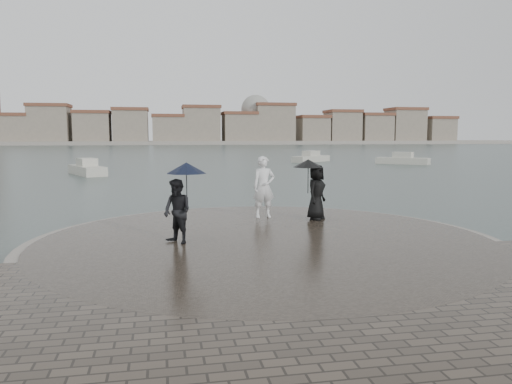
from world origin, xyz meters
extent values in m
plane|color=#2B3835|center=(0.00, 0.00, 0.00)|extent=(400.00, 400.00, 0.00)
cylinder|color=gray|center=(0.00, 3.50, 0.16)|extent=(12.50, 12.50, 0.32)
cylinder|color=#2D261E|center=(0.00, 3.50, 0.18)|extent=(11.90, 11.90, 0.36)
imported|color=white|center=(0.65, 6.82, 1.38)|extent=(0.76, 0.52, 2.03)
imported|color=black|center=(-2.30, 3.31, 1.18)|extent=(0.98, 1.01, 1.63)
cylinder|color=black|center=(-2.05, 3.41, 1.71)|extent=(0.02, 0.02, 0.90)
cone|color=black|center=(-2.05, 3.41, 2.26)|extent=(1.02, 1.02, 0.28)
imported|color=black|center=(2.23, 6.10, 1.25)|extent=(1.00, 1.03, 1.78)
cylinder|color=black|center=(1.98, 6.20, 1.66)|extent=(0.02, 0.02, 0.90)
cone|color=black|center=(1.98, 6.20, 2.18)|extent=(1.00, 1.00, 0.26)
cube|color=gray|center=(0.00, 163.00, 0.60)|extent=(260.00, 20.00, 1.20)
cube|color=gray|center=(-48.00, 160.00, 4.50)|extent=(10.00, 10.00, 9.00)
cube|color=brown|center=(-48.00, 160.00, 9.50)|extent=(10.60, 10.60, 1.00)
cube|color=gray|center=(-37.00, 160.00, 6.00)|extent=(12.00, 10.00, 12.00)
cube|color=brown|center=(-37.00, 160.00, 12.50)|extent=(12.60, 10.60, 1.00)
cube|color=gray|center=(-24.00, 160.00, 5.00)|extent=(11.00, 10.00, 10.00)
cube|color=brown|center=(-24.00, 160.00, 10.50)|extent=(11.60, 10.60, 1.00)
cube|color=gray|center=(-12.00, 160.00, 5.50)|extent=(11.00, 10.00, 11.00)
cube|color=brown|center=(-12.00, 160.00, 11.50)|extent=(11.60, 10.60, 1.00)
cube|color=gray|center=(0.00, 160.00, 4.50)|extent=(10.00, 10.00, 9.00)
cube|color=brown|center=(0.00, 160.00, 9.50)|extent=(10.60, 10.60, 1.00)
cube|color=gray|center=(11.00, 160.00, 6.00)|extent=(12.00, 10.00, 12.00)
cube|color=brown|center=(11.00, 160.00, 12.50)|extent=(12.60, 10.60, 1.00)
cube|color=gray|center=(24.00, 160.00, 5.00)|extent=(11.00, 10.00, 10.00)
cube|color=brown|center=(24.00, 160.00, 10.50)|extent=(11.60, 10.60, 1.00)
cube|color=gray|center=(36.00, 160.00, 6.50)|extent=(13.00, 10.00, 13.00)
cube|color=brown|center=(36.00, 160.00, 13.50)|extent=(13.60, 10.60, 1.00)
cube|color=gray|center=(50.00, 160.00, 4.50)|extent=(10.00, 10.00, 9.00)
cube|color=brown|center=(50.00, 160.00, 9.50)|extent=(10.60, 10.60, 1.00)
cube|color=gray|center=(61.00, 160.00, 5.50)|extent=(11.00, 10.00, 11.00)
cube|color=brown|center=(61.00, 160.00, 11.50)|extent=(11.60, 10.60, 1.00)
cube|color=gray|center=(73.00, 160.00, 5.00)|extent=(11.00, 10.00, 10.00)
cube|color=brown|center=(73.00, 160.00, 10.50)|extent=(11.60, 10.60, 1.00)
cube|color=gray|center=(85.00, 160.00, 6.00)|extent=(12.00, 10.00, 12.00)
cube|color=brown|center=(85.00, 160.00, 12.50)|extent=(12.60, 10.60, 1.00)
cube|color=gray|center=(98.00, 160.00, 4.50)|extent=(10.00, 10.00, 9.00)
cube|color=brown|center=(98.00, 160.00, 9.50)|extent=(10.60, 10.60, 1.00)
sphere|color=gray|center=(30.00, 162.00, 12.00)|extent=(10.00, 10.00, 10.00)
cube|color=#B8B6A6|center=(22.93, 40.48, 0.25)|extent=(5.17, 4.85, 0.90)
cube|color=#B8B6A6|center=(22.93, 40.48, 0.85)|extent=(2.29, 2.23, 0.90)
cube|color=#B8B6A6|center=(14.59, 46.75, 0.25)|extent=(5.33, 4.64, 0.90)
cube|color=#B8B6A6|center=(14.59, 46.75, 0.85)|extent=(2.32, 2.17, 0.90)
cube|color=#B8B6A6|center=(-8.36, 31.59, 0.25)|extent=(3.61, 5.69, 0.90)
cube|color=#B8B6A6|center=(-8.36, 31.59, 0.85)|extent=(1.88, 2.31, 0.90)
camera|label=1|loc=(-2.69, -9.23, 3.08)|focal=35.00mm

